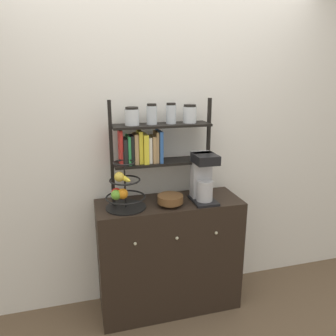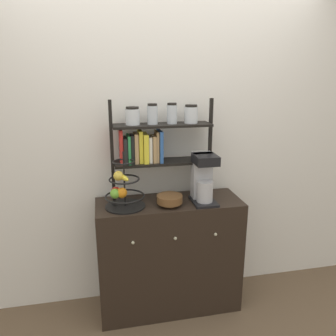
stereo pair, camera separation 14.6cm
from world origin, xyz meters
The scene contains 7 objects.
ground_plane centered at (0.00, 0.00, 0.00)m, with size 12.00×12.00×0.00m, color brown.
wall_back centered at (0.00, 0.45, 1.30)m, with size 7.00×0.05×2.60m, color silver.
sideboard centered at (0.00, 0.20, 0.46)m, with size 1.10×0.42×0.92m.
coffee_maker centered at (0.25, 0.16, 1.11)m, with size 0.17×0.24×0.37m.
fruit_stand centered at (-0.35, 0.16, 1.05)m, with size 0.29×0.29×0.41m.
wooden_bowl centered at (-0.01, 0.13, 0.96)m, with size 0.19×0.19×0.08m.
shelf_hutch centered at (-0.10, 0.30, 1.38)m, with size 0.77×0.20×0.76m.
Camera 1 is at (-0.62, -2.03, 1.85)m, focal length 35.00 mm.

